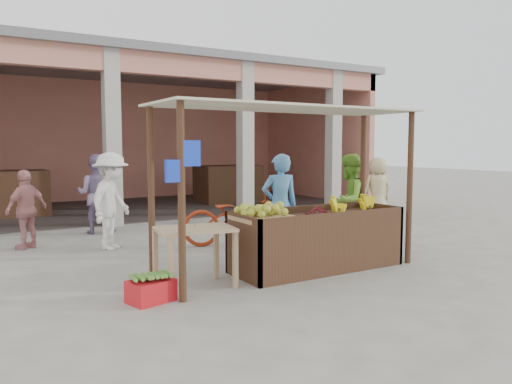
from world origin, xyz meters
TOP-DOWN VIEW (x-y plane):
  - ground at (0.00, 0.00)m, footprint 60.00×60.00m
  - market_building at (0.05, 8.93)m, footprint 14.40×6.40m
  - fruit_stall at (0.50, 0.00)m, footprint 2.60×0.95m
  - stall_awning at (-0.01, 0.06)m, footprint 4.09×1.35m
  - banana_heap at (1.18, 0.04)m, footprint 1.06×0.58m
  - melon_tray at (-0.42, 0.06)m, footprint 0.77×0.67m
  - berry_heap at (0.50, -0.00)m, footprint 0.39×0.32m
  - side_table at (-1.49, -0.00)m, footprint 1.06×0.79m
  - papaya_pile at (-1.49, -0.00)m, footprint 0.74×0.42m
  - red_crate at (-2.17, -0.26)m, footprint 0.58×0.48m
  - plantain_bundle at (-2.17, -0.26)m, footprint 0.40×0.28m
  - produce_sacks at (2.58, 5.55)m, footprint 0.72×0.67m
  - vendor_blue at (0.50, 1.00)m, footprint 0.79×0.66m
  - vendor_green at (1.90, 0.88)m, footprint 0.98×0.79m
  - motorcycle at (0.31, 2.13)m, footprint 1.48×2.22m
  - shopper_a at (-1.75, 3.02)m, footprint 1.24×1.29m
  - shopper_b at (-3.04, 3.82)m, footprint 1.00×0.88m
  - shopper_c at (4.67, 2.99)m, footprint 0.91×0.68m
  - shopper_f at (-1.58, 4.83)m, footprint 1.02×0.90m

SIDE VIEW (x-z plane):
  - ground at x=0.00m, z-range 0.00..0.00m
  - red_crate at x=-2.17m, z-range 0.00..0.26m
  - produce_sacks at x=2.58m, z-range 0.00..0.55m
  - plantain_bundle at x=-2.17m, z-range 0.26..0.34m
  - fruit_stall at x=0.50m, z-range 0.00..0.80m
  - motorcycle at x=0.31m, z-range 0.00..1.10m
  - side_table at x=-1.49m, z-range 0.26..1.05m
  - shopper_b at x=-3.04m, z-range 0.00..1.52m
  - berry_heap at x=0.50m, z-range 0.80..0.92m
  - shopper_c at x=4.67m, z-range 0.00..1.72m
  - vendor_green at x=1.90m, z-range 0.00..1.79m
  - melon_tray at x=-0.42m, z-range 0.79..1.00m
  - papaya_pile at x=-1.49m, z-range 0.79..1.00m
  - banana_heap at x=1.18m, z-range 0.80..0.99m
  - shopper_f at x=-1.58m, z-range 0.00..1.82m
  - vendor_blue at x=0.50m, z-range 0.00..1.82m
  - shopper_a at x=-1.75m, z-range 0.00..1.86m
  - stall_awning at x=-0.01m, z-range 0.78..3.17m
  - market_building at x=0.05m, z-range 0.60..4.80m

